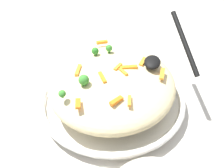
# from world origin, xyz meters

# --- Properties ---
(ground_plane) EXTENTS (2.40, 2.40, 0.00)m
(ground_plane) POSITION_xyz_m (0.00, 0.00, 0.00)
(ground_plane) COLOR beige
(serving_bowl) EXTENTS (0.37, 0.37, 0.04)m
(serving_bowl) POSITION_xyz_m (0.00, 0.00, 0.02)
(serving_bowl) COLOR white
(serving_bowl) RESTS_ON ground_plane
(pasta_mound) EXTENTS (0.33, 0.31, 0.09)m
(pasta_mound) POSITION_xyz_m (0.00, 0.00, 0.07)
(pasta_mound) COLOR beige
(pasta_mound) RESTS_ON serving_bowl
(carrot_piece_0) EXTENTS (0.03, 0.02, 0.01)m
(carrot_piece_0) POSITION_xyz_m (0.01, -0.01, 0.12)
(carrot_piece_0) COLOR orange
(carrot_piece_0) RESTS_ON pasta_mound
(carrot_piece_1) EXTENTS (0.04, 0.03, 0.01)m
(carrot_piece_1) POSITION_xyz_m (-0.04, 0.02, 0.12)
(carrot_piece_1) COLOR orange
(carrot_piece_1) RESTS_ON pasta_mound
(carrot_piece_2) EXTENTS (0.02, 0.04, 0.01)m
(carrot_piece_2) POSITION_xyz_m (0.01, -0.04, 0.12)
(carrot_piece_2) COLOR orange
(carrot_piece_2) RESTS_ON pasta_mound
(carrot_piece_3) EXTENTS (0.03, 0.03, 0.01)m
(carrot_piece_3) POSITION_xyz_m (-0.10, -0.03, 0.11)
(carrot_piece_3) COLOR orange
(carrot_piece_3) RESTS_ON pasta_mound
(carrot_piece_4) EXTENTS (0.04, 0.01, 0.01)m
(carrot_piece_4) POSITION_xyz_m (0.01, -0.12, 0.11)
(carrot_piece_4) COLOR orange
(carrot_piece_4) RESTS_ON pasta_mound
(carrot_piece_5) EXTENTS (0.04, 0.01, 0.01)m
(carrot_piece_5) POSITION_xyz_m (-0.02, 0.08, 0.11)
(carrot_piece_5) COLOR orange
(carrot_piece_5) RESTS_ON pasta_mound
(carrot_piece_6) EXTENTS (0.03, 0.02, 0.01)m
(carrot_piece_6) POSITION_xyz_m (-0.12, 0.05, 0.11)
(carrot_piece_6) COLOR orange
(carrot_piece_6) RESTS_ON pasta_mound
(carrot_piece_7) EXTENTS (0.04, 0.02, 0.01)m
(carrot_piece_7) POSITION_xyz_m (0.05, -0.07, 0.11)
(carrot_piece_7) COLOR orange
(carrot_piece_7) RESTS_ON pasta_mound
(carrot_piece_8) EXTENTS (0.02, 0.03, 0.01)m
(carrot_piece_8) POSITION_xyz_m (-0.01, -0.03, 0.12)
(carrot_piece_8) COLOR orange
(carrot_piece_8) RESTS_ON pasta_mound
(carrot_piece_9) EXTENTS (0.03, 0.01, 0.01)m
(carrot_piece_9) POSITION_xyz_m (-0.09, -0.06, 0.11)
(carrot_piece_9) COLOR orange
(carrot_piece_9) RESTS_ON pasta_mound
(carrot_piece_10) EXTENTS (0.02, 0.03, 0.01)m
(carrot_piece_10) POSITION_xyz_m (0.12, 0.05, 0.11)
(carrot_piece_10) COLOR orange
(carrot_piece_10) RESTS_ON pasta_mound
(broccoli_floret_0) EXTENTS (0.02, 0.02, 0.03)m
(broccoli_floret_0) POSITION_xyz_m (-0.06, 0.05, 0.12)
(broccoli_floret_0) COLOR #377928
(broccoli_floret_0) RESTS_ON pasta_mound
(broccoli_floret_1) EXTENTS (0.02, 0.02, 0.02)m
(broccoli_floret_1) POSITION_xyz_m (-0.11, 0.08, 0.12)
(broccoli_floret_1) COLOR #377928
(broccoli_floret_1) RESTS_ON pasta_mound
(broccoli_floret_2) EXTENTS (0.02, 0.02, 0.02)m
(broccoli_floret_2) POSITION_xyz_m (0.08, 0.02, 0.13)
(broccoli_floret_2) COLOR #377928
(broccoli_floret_2) RESTS_ON pasta_mound
(broccoli_floret_3) EXTENTS (0.02, 0.02, 0.02)m
(broccoli_floret_3) POSITION_xyz_m (0.06, 0.06, 0.12)
(broccoli_floret_3) COLOR #296820
(broccoli_floret_3) RESTS_ON pasta_mound
(serving_spoon) EXTENTS (0.15, 0.13, 0.10)m
(serving_spoon) POSITION_xyz_m (0.05, -0.12, 0.14)
(serving_spoon) COLOR black
(serving_spoon) RESTS_ON pasta_mound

